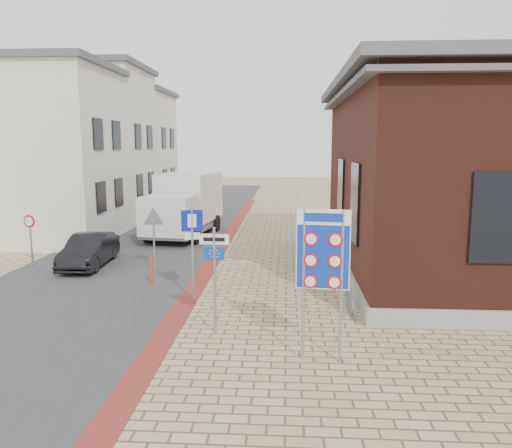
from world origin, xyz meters
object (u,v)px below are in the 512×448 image
(box_truck, at_px, (185,204))
(bollard, at_px, (151,271))
(parking_sign, at_px, (192,237))
(sedan, at_px, (89,250))
(essen_sign, at_px, (215,264))
(border_sign, at_px, (323,252))

(box_truck, distance_m, bollard, 8.89)
(parking_sign, bearing_deg, sedan, 124.22)
(box_truck, relative_size, essen_sign, 2.37)
(parking_sign, relative_size, bollard, 2.95)
(sedan, relative_size, bollard, 3.92)
(essen_sign, height_order, parking_sign, parking_sign)
(sedan, distance_m, border_sign, 11.45)
(essen_sign, bearing_deg, parking_sign, 114.80)
(box_truck, height_order, essen_sign, box_truck)
(box_truck, xyz_separation_m, border_sign, (5.81, -14.32, 0.74))
(box_truck, distance_m, parking_sign, 10.74)
(border_sign, distance_m, parking_sign, 5.18)
(box_truck, height_order, bollard, box_truck)
(essen_sign, relative_size, bollard, 2.78)
(border_sign, bearing_deg, parking_sign, 137.94)
(parking_sign, bearing_deg, border_sign, -63.40)
(sedan, bearing_deg, border_sign, -46.99)
(box_truck, relative_size, border_sign, 1.92)
(border_sign, xyz_separation_m, parking_sign, (-3.45, 3.84, -0.43))
(essen_sign, xyz_separation_m, bollard, (-2.70, 4.16, -1.28))
(bollard, bearing_deg, sedan, 142.17)
(border_sign, bearing_deg, sedan, 142.09)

